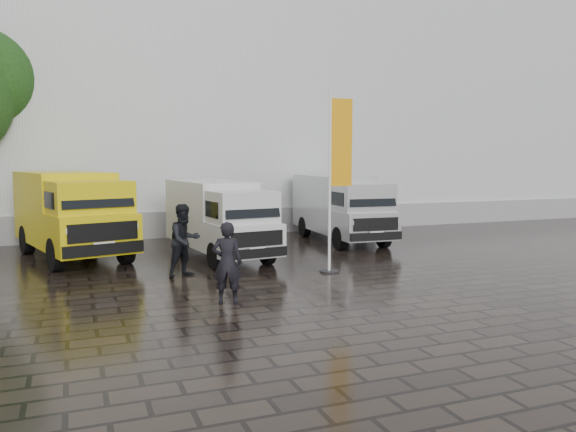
# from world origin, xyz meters

# --- Properties ---
(ground) EXTENTS (120.00, 120.00, 0.00)m
(ground) POSITION_xyz_m (0.00, 0.00, 0.00)
(ground) COLOR black
(ground) RESTS_ON ground
(exhibition_hall) EXTENTS (44.00, 16.00, 12.00)m
(exhibition_hall) POSITION_xyz_m (2.00, 16.00, 6.00)
(exhibition_hall) COLOR silver
(exhibition_hall) RESTS_ON ground
(hall_plinth) EXTENTS (44.00, 0.15, 1.00)m
(hall_plinth) POSITION_xyz_m (2.00, 7.95, 0.50)
(hall_plinth) COLOR gray
(hall_plinth) RESTS_ON ground
(van_yellow) EXTENTS (3.55, 5.93, 2.57)m
(van_yellow) POSITION_xyz_m (-6.45, 4.45, 1.28)
(van_yellow) COLOR #D7C10B
(van_yellow) RESTS_ON ground
(van_white) EXTENTS (2.41, 5.46, 2.29)m
(van_white) POSITION_xyz_m (-2.31, 3.02, 1.15)
(van_white) COLOR silver
(van_white) RESTS_ON ground
(van_silver) EXTENTS (2.08, 5.54, 2.36)m
(van_silver) POSITION_xyz_m (2.60, 4.70, 1.18)
(van_silver) COLOR silver
(van_silver) RESTS_ON ground
(flagpole) EXTENTS (0.88, 0.50, 4.71)m
(flagpole) POSITION_xyz_m (0.03, -0.17, 2.61)
(flagpole) COLOR black
(flagpole) RESTS_ON ground
(wheelie_bin) EXTENTS (0.80, 0.80, 1.04)m
(wheelie_bin) POSITION_xyz_m (5.17, 7.46, 0.52)
(wheelie_bin) COLOR black
(wheelie_bin) RESTS_ON ground
(person_front) EXTENTS (0.73, 0.61, 1.70)m
(person_front) POSITION_xyz_m (-3.49, -2.37, 0.85)
(person_front) COLOR black
(person_front) RESTS_ON ground
(person_tent) EXTENTS (1.10, 1.00, 1.84)m
(person_tent) POSITION_xyz_m (-3.80, 0.66, 0.92)
(person_tent) COLOR black
(person_tent) RESTS_ON ground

